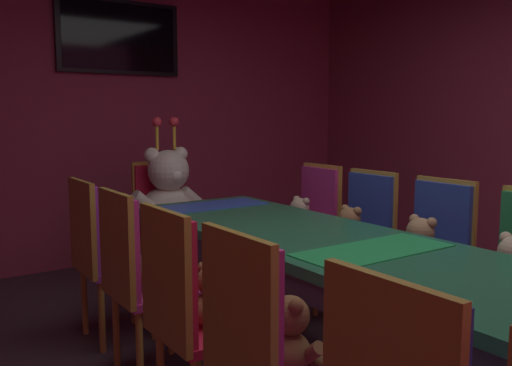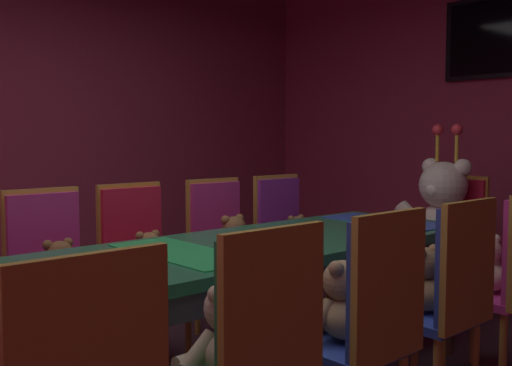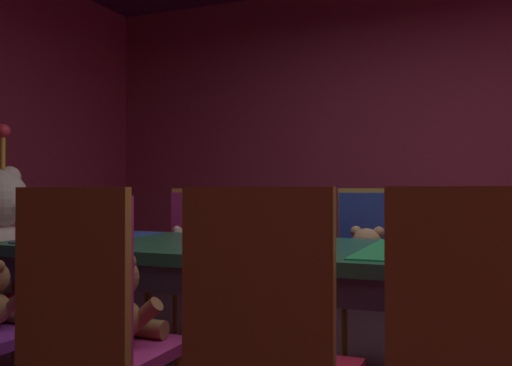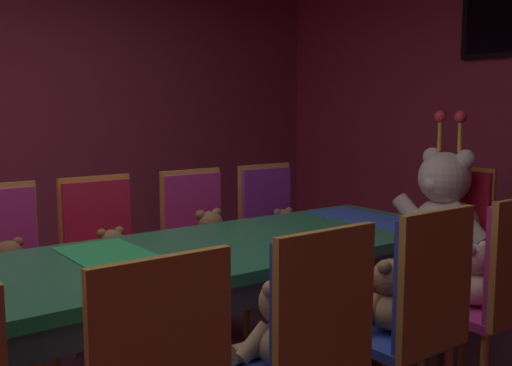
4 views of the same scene
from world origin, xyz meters
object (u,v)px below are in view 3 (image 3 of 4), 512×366
chair_left_2 (481,355)px  teddy_right_3 (367,262)px  teddy_left_2 (481,346)px  teddy_right_4 (265,258)px  chair_left_4 (88,312)px  teddy_left_3 (284,329)px  chair_right_4 (274,254)px  chair_right_3 (372,259)px  teddy_left_4 (117,305)px  teddy_right_2 (484,268)px  banquet_table (407,272)px  chair_right_2 (484,264)px  chair_right_5 (194,250)px  chair_left_3 (267,333)px  teddy_right_5 (183,254)px

chair_left_2 → teddy_right_3: bearing=19.9°
teddy_left_2 → teddy_right_4: (1.37, 1.12, 0.01)m
chair_left_2 → chair_left_4: same height
teddy_left_3 → chair_right_4: size_ratio=0.29×
chair_right_3 → chair_left_4: bearing=-19.4°
chair_left_2 → chair_right_3: (1.66, 0.55, 0.00)m
teddy_left_4 → teddy_right_2: bearing=-40.5°
teddy_right_2 → teddy_right_3: same height
banquet_table → teddy_left_4: (-0.68, 0.86, -0.07)m
teddy_left_2 → chair_right_2: size_ratio=0.30×
chair_left_4 → teddy_left_4: chair_left_4 is taller
chair_left_2 → teddy_left_2: (0.14, -0.00, -0.02)m
teddy_left_4 → chair_right_5: size_ratio=0.33×
chair_right_2 → teddy_left_2: bearing=-0.8°
chair_left_2 → chair_left_4: 1.13m
chair_left_3 → chair_right_2: 1.75m
chair_left_2 → chair_right_5: same height
chair_right_5 → chair_right_2: bearing=89.1°
chair_left_4 → chair_right_3: 1.75m
teddy_left_2 → teddy_right_3: teddy_right_3 is taller
teddy_left_4 → chair_right_3: (1.50, -0.58, 0.01)m
chair_right_5 → teddy_left_2: bearing=47.4°
teddy_left_2 → chair_right_2: chair_right_2 is taller
banquet_table → teddy_left_2: bearing=-159.1°
teddy_right_2 → chair_right_5: 1.70m
teddy_left_4 → teddy_right_2: teddy_right_2 is taller
chair_right_4 → teddy_right_5: bearing=-77.3°
banquet_table → teddy_right_4: teddy_right_4 is taller
teddy_left_3 → chair_right_5: bearing=36.5°
chair_left_3 → chair_left_4: bearing=88.1°
banquet_table → teddy_right_4: size_ratio=10.97×
teddy_left_3 → teddy_right_2: teddy_right_2 is taller
chair_right_4 → teddy_left_4: bearing=-0.3°
teddy_left_3 → chair_right_5: (1.54, 1.14, 0.02)m
chair_left_2 → chair_right_2: bearing=-0.8°
chair_right_3 → teddy_right_5: chair_right_3 is taller
chair_right_2 → chair_left_3: bearing=-18.3°
chair_left_2 → chair_right_3: same height
teddy_left_2 → teddy_right_5: 2.17m
chair_left_3 → chair_right_3: (1.67, 0.02, 0.00)m
teddy_right_2 → teddy_right_3: 0.57m
teddy_left_2 → chair_right_3: (1.52, 0.55, 0.02)m
teddy_left_2 → chair_right_5: chair_right_5 is taller
chair_right_3 → teddy_right_5: 1.12m
teddy_left_3 → teddy_right_5: 1.80m
chair_left_3 → chair_left_2: bearing=-89.2°
banquet_table → chair_left_4: chair_left_4 is taller
chair_left_2 → teddy_left_4: bearing=82.0°
teddy_left_4 → chair_right_2: (1.49, -1.15, 0.01)m
chair_left_2 → banquet_table: bearing=17.6°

